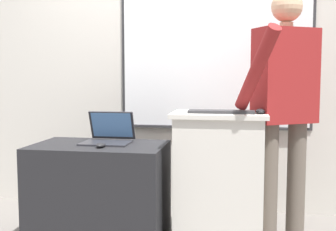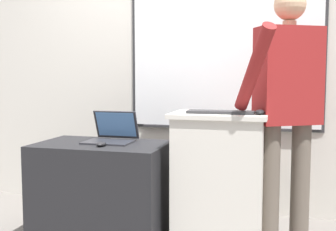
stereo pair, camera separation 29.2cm
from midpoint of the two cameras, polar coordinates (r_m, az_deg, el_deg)
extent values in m
cube|color=beige|center=(3.82, -2.11, 9.32)|extent=(6.40, 0.12, 2.91)
cube|color=#2D2D30|center=(3.68, 4.09, 8.06)|extent=(1.66, 0.02, 1.27)
cube|color=white|center=(3.68, 4.08, 8.06)|extent=(1.61, 0.02, 1.22)
cube|color=#2D2D30|center=(3.69, 4.00, -1.63)|extent=(1.45, 0.04, 0.02)
cube|color=beige|center=(2.99, 4.09, -8.91)|extent=(0.60, 0.43, 0.91)
cube|color=beige|center=(2.91, 4.15, 0.12)|extent=(0.65, 0.46, 0.03)
cube|color=black|center=(3.16, -11.90, -10.17)|extent=(0.95, 0.59, 0.70)
cylinder|color=brown|center=(3.03, 10.74, -9.24)|extent=(0.13, 0.13, 0.87)
cylinder|color=brown|center=(3.15, 14.42, -8.75)|extent=(0.13, 0.13, 0.87)
cube|color=maroon|center=(2.99, 12.92, 5.25)|extent=(0.48, 0.40, 0.65)
cylinder|color=tan|center=(3.01, 13.06, 11.83)|extent=(0.09, 0.09, 0.04)
sphere|color=tan|center=(3.03, 13.11, 14.19)|extent=(0.21, 0.21, 0.21)
cylinder|color=maroon|center=(2.68, 8.89, 6.21)|extent=(0.29, 0.43, 0.54)
cylinder|color=maroon|center=(3.13, 16.56, 4.72)|extent=(0.08, 0.08, 0.62)
cube|color=#28282D|center=(3.09, -11.15, -3.72)|extent=(0.35, 0.24, 0.01)
cube|color=#28282D|center=(3.22, -10.17, -1.32)|extent=(0.34, 0.09, 0.22)
cube|color=#598CCC|center=(3.22, -10.22, -1.29)|extent=(0.31, 0.07, 0.19)
cube|color=#2D2D30|center=(2.85, 4.34, 0.51)|extent=(0.45, 0.14, 0.02)
ellipsoid|color=black|center=(2.94, -11.94, -3.97)|extent=(0.06, 0.10, 0.03)
ellipsoid|color=black|center=(2.83, 9.54, 0.55)|extent=(0.06, 0.10, 0.03)
camera|label=1|loc=(0.15, -92.86, -0.27)|focal=45.00mm
camera|label=2|loc=(0.15, 87.14, 0.27)|focal=45.00mm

